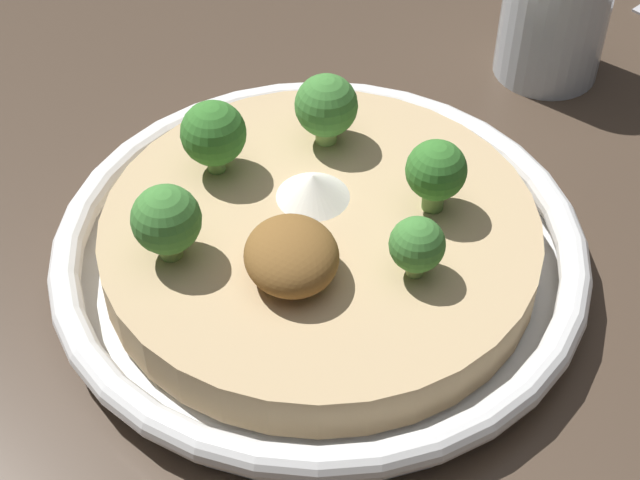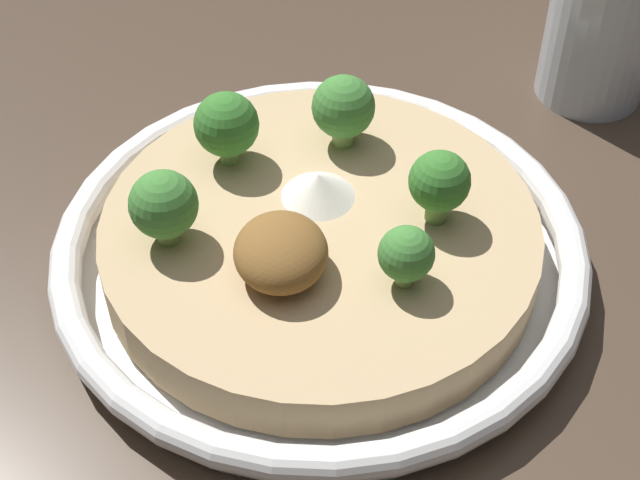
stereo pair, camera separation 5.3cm
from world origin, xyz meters
name	(u,v)px [view 2 (the right image)]	position (x,y,z in m)	size (l,w,h in m)	color
ground_plane	(320,269)	(0.00, 0.00, 0.00)	(6.00, 6.00, 0.00)	#47382B
risotto_bowl	(320,247)	(0.00, 0.00, 0.02)	(0.29, 0.29, 0.04)	white
cheese_sprinkle	(322,185)	(-0.02, 0.00, 0.04)	(0.04, 0.04, 0.02)	white
crispy_onion_garnish	(281,252)	(0.04, -0.02, 0.05)	(0.05, 0.05, 0.03)	brown
broccoli_back_right	(406,255)	(0.05, 0.04, 0.06)	(0.03, 0.03, 0.03)	#84A856
broccoli_left	(343,108)	(-0.07, 0.02, 0.06)	(0.04, 0.04, 0.04)	#84A856
broccoli_front_right	(164,206)	(0.01, -0.08, 0.06)	(0.04, 0.04, 0.04)	#759E4C
broccoli_back	(440,185)	(0.00, 0.06, 0.06)	(0.03, 0.03, 0.04)	#668E47
broccoli_front_left	(226,125)	(-0.05, -0.05, 0.06)	(0.04, 0.04, 0.04)	#668E47
drinking_glass	(601,30)	(-0.16, 0.19, 0.05)	(0.07, 0.07, 0.10)	silver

